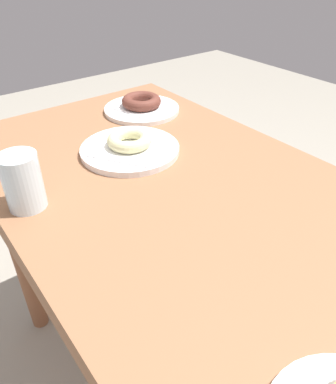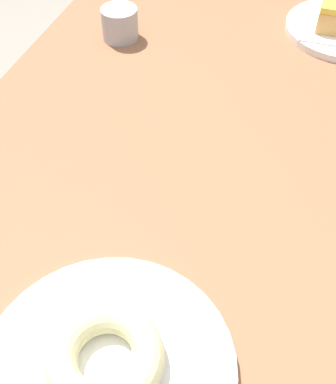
{
  "view_description": "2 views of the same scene",
  "coord_description": "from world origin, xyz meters",
  "px_view_note": "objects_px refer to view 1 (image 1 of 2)",
  "views": [
    {
      "loc": [
        0.44,
        -0.4,
        1.17
      ],
      "look_at": [
        -0.02,
        -0.05,
        0.77
      ],
      "focal_mm": 34.79,
      "sensor_mm": 36.0,
      "label": 1
    },
    {
      "loc": [
        -0.39,
        -0.11,
        1.2
      ],
      "look_at": [
        -0.03,
        0.01,
        0.78
      ],
      "focal_mm": 47.3,
      "sensor_mm": 36.0,
      "label": 2
    }
  ],
  "objects_px": {
    "plate_sugar_ring": "(129,150)",
    "donut_sugar_ring": "(128,140)",
    "donut_chocolate_ring": "(141,101)",
    "plate_chocolate_ring": "(142,109)",
    "water_glass": "(23,182)"
  },
  "relations": [
    {
      "from": "plate_chocolate_ring",
      "to": "water_glass",
      "type": "height_order",
      "value": "water_glass"
    },
    {
      "from": "donut_chocolate_ring",
      "to": "plate_chocolate_ring",
      "type": "bearing_deg",
      "value": 180.0
    },
    {
      "from": "donut_sugar_ring",
      "to": "water_glass",
      "type": "relative_size",
      "value": 0.96
    },
    {
      "from": "plate_chocolate_ring",
      "to": "donut_sugar_ring",
      "type": "bearing_deg",
      "value": -41.09
    },
    {
      "from": "donut_chocolate_ring",
      "to": "plate_sugar_ring",
      "type": "distance_m",
      "value": 0.25
    },
    {
      "from": "donut_chocolate_ring",
      "to": "donut_sugar_ring",
      "type": "height_order",
      "value": "same"
    },
    {
      "from": "plate_sugar_ring",
      "to": "water_glass",
      "type": "distance_m",
      "value": 0.28
    },
    {
      "from": "plate_chocolate_ring",
      "to": "donut_sugar_ring",
      "type": "distance_m",
      "value": 0.25
    },
    {
      "from": "donut_chocolate_ring",
      "to": "donut_sugar_ring",
      "type": "relative_size",
      "value": 1.09
    },
    {
      "from": "plate_sugar_ring",
      "to": "donut_sugar_ring",
      "type": "height_order",
      "value": "donut_sugar_ring"
    },
    {
      "from": "plate_chocolate_ring",
      "to": "water_glass",
      "type": "distance_m",
      "value": 0.5
    },
    {
      "from": "plate_sugar_ring",
      "to": "water_glass",
      "type": "bearing_deg",
      "value": -76.69
    },
    {
      "from": "plate_sugar_ring",
      "to": "donut_sugar_ring",
      "type": "distance_m",
      "value": 0.02
    },
    {
      "from": "water_glass",
      "to": "plate_sugar_ring",
      "type": "bearing_deg",
      "value": 103.31
    },
    {
      "from": "plate_chocolate_ring",
      "to": "plate_sugar_ring",
      "type": "height_order",
      "value": "plate_sugar_ring"
    }
  ]
}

